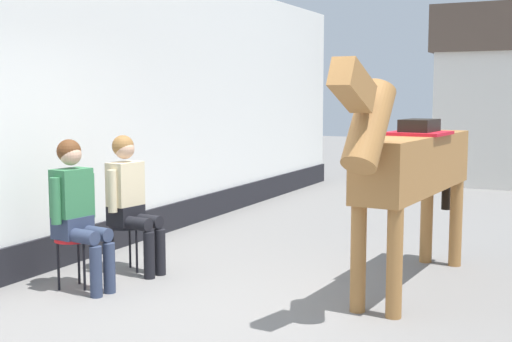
% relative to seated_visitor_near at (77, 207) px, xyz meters
% --- Properties ---
extents(ground_plane, '(40.00, 40.00, 0.00)m').
position_rel_seated_visitor_near_xyz_m(ground_plane, '(1.67, 2.94, -0.78)').
color(ground_plane, slate).
extents(pub_facade_wall, '(0.34, 14.00, 3.40)m').
position_rel_seated_visitor_near_xyz_m(pub_facade_wall, '(-0.88, 1.44, 0.76)').
color(pub_facade_wall, white).
rests_on(pub_facade_wall, ground_plane).
extents(seated_visitor_near, '(0.61, 0.49, 1.39)m').
position_rel_seated_visitor_near_xyz_m(seated_visitor_near, '(0.00, 0.00, 0.00)').
color(seated_visitor_near, red).
rests_on(seated_visitor_near, ground_plane).
extents(seated_visitor_far, '(0.61, 0.49, 1.39)m').
position_rel_seated_visitor_near_xyz_m(seated_visitor_far, '(0.07, 0.72, 0.00)').
color(seated_visitor_far, black).
rests_on(seated_visitor_far, ground_plane).
extents(saddled_horse_center, '(0.61, 3.00, 2.06)m').
position_rel_seated_visitor_near_xyz_m(saddled_horse_center, '(2.74, 1.34, 0.38)').
color(saddled_horse_center, '#9E6B38').
rests_on(saddled_horse_center, ground_plane).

